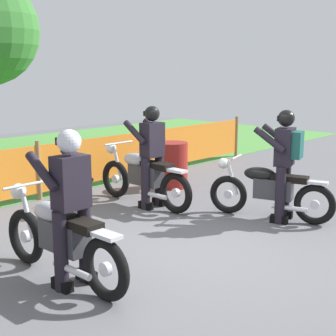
% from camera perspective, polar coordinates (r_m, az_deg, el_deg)
% --- Properties ---
extents(ground, '(24.00, 24.00, 0.02)m').
position_cam_1_polar(ground, '(6.54, 2.77, -9.27)').
color(ground, '#5B5B60').
extents(barrier_fence, '(11.90, 0.08, 1.05)m').
position_cam_1_polar(barrier_fence, '(9.00, -14.60, -0.17)').
color(barrier_fence, olive).
rests_on(barrier_fence, ground).
extents(motorcycle_lead, '(0.62, 2.11, 1.00)m').
position_cam_1_polar(motorcycle_lead, '(5.58, -12.21, -7.83)').
color(motorcycle_lead, black).
rests_on(motorcycle_lead, ground).
extents(motorcycle_trailing, '(0.63, 2.14, 1.01)m').
position_cam_1_polar(motorcycle_trailing, '(8.41, -2.87, -0.97)').
color(motorcycle_trailing, black).
rests_on(motorcycle_trailing, ground).
extents(motorcycle_third, '(0.79, 1.91, 0.93)m').
position_cam_1_polar(motorcycle_third, '(7.78, 11.54, -2.52)').
color(motorcycle_third, black).
rests_on(motorcycle_third, ground).
extents(rider_lead, '(0.55, 0.56, 1.69)m').
position_cam_1_polar(rider_lead, '(5.30, -11.10, -3.92)').
color(rider_lead, black).
rests_on(rider_lead, ground).
extents(rider_trailing, '(0.54, 0.55, 1.69)m').
position_cam_1_polar(rider_trailing, '(8.18, -1.89, 1.73)').
color(rider_trailing, black).
rests_on(rider_trailing, ground).
extents(rider_third, '(0.66, 0.76, 1.69)m').
position_cam_1_polar(rider_third, '(7.63, 13.24, 0.98)').
color(rider_third, black).
rests_on(rider_third, ground).
extents(oil_drum, '(0.58, 0.58, 0.88)m').
position_cam_1_polar(oil_drum, '(9.64, 0.55, 0.36)').
color(oil_drum, maroon).
rests_on(oil_drum, ground).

